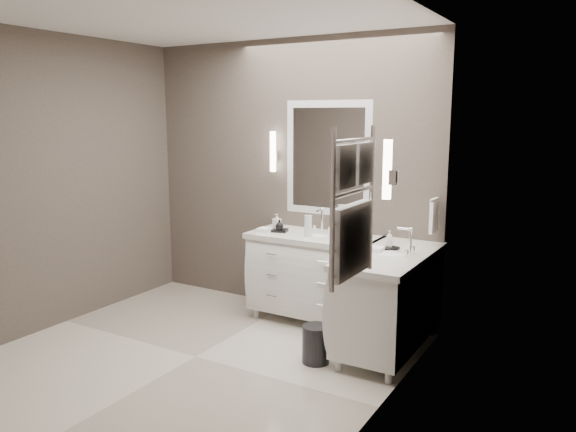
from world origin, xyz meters
The scene contains 21 objects.
floor centered at (0.00, 0.00, -0.01)m, with size 3.20×3.00×0.01m, color beige.
ceiling centered at (0.00, 0.00, 2.71)m, with size 3.20×3.00×0.01m, color white.
wall_back centered at (0.00, 1.50, 1.35)m, with size 3.20×0.01×2.70m, color #4B423C.
wall_front centered at (0.00, -1.50, 1.35)m, with size 3.20×0.01×2.70m, color #4B423C.
wall_left centered at (-1.60, 0.00, 1.35)m, with size 0.01×3.00×2.70m, color #4B423C.
wall_right centered at (1.60, 0.00, 1.35)m, with size 0.01×3.00×2.70m, color #4B423C.
vanity_back centered at (0.45, 1.23, 0.49)m, with size 1.24×0.59×0.97m.
vanity_right centered at (1.33, 0.90, 0.49)m, with size 0.59×1.24×0.97m.
mirror_back centered at (0.45, 1.49, 1.55)m, with size 0.90×0.02×1.10m.
mirror_right centered at (1.59, 0.80, 1.55)m, with size 0.02×0.90×1.10m.
sconce_back centered at (-0.13, 1.43, 1.59)m, with size 0.06×0.06×0.40m.
sconce_right centered at (1.53, 0.22, 1.59)m, with size 0.06×0.06×0.40m.
towel_bar_corner centered at (1.54, 1.36, 1.12)m, with size 0.03×0.22×0.30m.
towel_ladder centered at (1.55, -0.40, 1.39)m, with size 0.06×0.58×0.90m.
waste_bin centered at (0.90, 0.41, 0.15)m, with size 0.22×0.22×0.31m, color black.
amenity_tray_back centered at (0.08, 1.18, 0.86)m, with size 0.17×0.13×0.03m, color black.
amenity_tray_right centered at (1.27, 1.01, 0.86)m, with size 0.11×0.15×0.02m, color black.
water_bottle centered at (0.44, 1.12, 0.95)m, with size 0.07×0.07×0.20m, color silver.
soap_bottle_a centered at (0.05, 1.20, 0.95)m, with size 0.06×0.07×0.14m, color white.
soap_bottle_b centered at (0.11, 1.15, 0.93)m, with size 0.08×0.08×0.10m, color black.
soap_bottle_c centered at (1.27, 1.01, 0.94)m, with size 0.05×0.06×0.14m, color white.
Camera 1 is at (2.85, -3.36, 1.96)m, focal length 35.00 mm.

